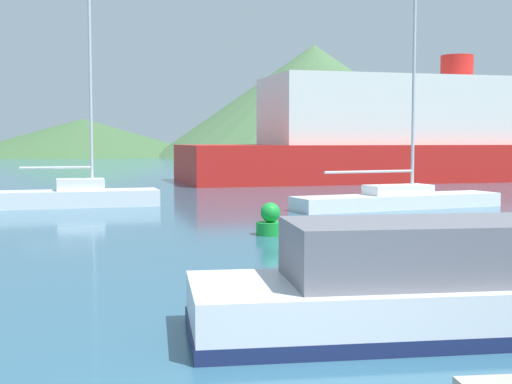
% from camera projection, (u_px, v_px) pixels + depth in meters
% --- Properties ---
extents(sailboat_inner, '(8.62, 3.92, 8.19)m').
position_uv_depth(sailboat_inner, '(398.00, 199.00, 27.27)').
color(sailboat_inner, white).
rests_on(sailboat_inner, ground_plane).
extents(sailboat_outer, '(6.23, 2.66, 8.08)m').
position_uv_depth(sailboat_outer, '(81.00, 195.00, 28.01)').
color(sailboat_outer, silver).
rests_on(sailboat_outer, ground_plane).
extents(ferry_distant, '(37.31, 13.64, 8.19)m').
position_uv_depth(ferry_distant, '(455.00, 136.00, 47.38)').
color(ferry_distant, red).
rests_on(ferry_distant, ground_plane).
extents(buoy_marker, '(0.78, 0.78, 0.90)m').
position_uv_depth(buoy_marker, '(270.00, 222.00, 19.65)').
color(buoy_marker, green).
rests_on(buoy_marker, ground_plane).
extents(hill_west, '(42.58, 42.58, 6.12)m').
position_uv_depth(hill_west, '(83.00, 137.00, 117.82)').
color(hill_west, '#3D6038').
rests_on(hill_west, ground_plane).
extents(hill_central, '(50.46, 50.46, 17.47)m').
position_uv_depth(hill_central, '(314.00, 101.00, 111.88)').
color(hill_central, '#476B42').
rests_on(hill_central, ground_plane).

